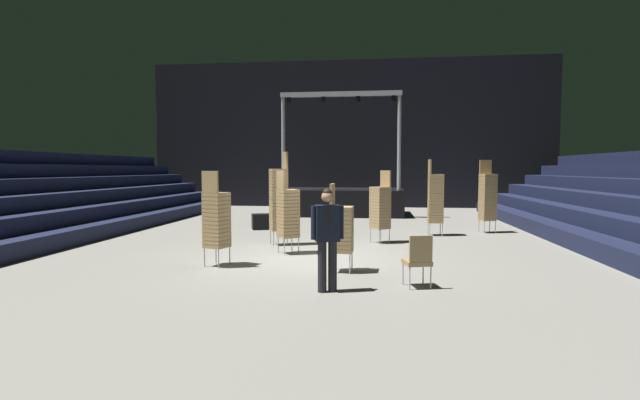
{
  "coord_description": "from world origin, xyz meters",
  "views": [
    {
      "loc": [
        1.51,
        -10.77,
        2.09
      ],
      "look_at": [
        0.28,
        -0.49,
        1.4
      ],
      "focal_mm": 26.17,
      "sensor_mm": 36.0,
      "label": 1
    }
  ],
  "objects_px": {
    "man_with_tie": "(327,233)",
    "chair_stack_mid_centre": "(488,196)",
    "chair_stack_rear_left": "(435,198)",
    "stage_riser": "(343,200)",
    "chair_stack_front_right": "(380,207)",
    "chair_stack_mid_left": "(288,212)",
    "chair_stack_rear_right": "(341,228)",
    "chair_stack_mid_right": "(279,199)",
    "equipment_road_case": "(265,222)",
    "loose_chair_near_man": "(418,258)",
    "chair_stack_front_left": "(216,219)"
  },
  "relations": [
    {
      "from": "man_with_tie",
      "to": "chair_stack_mid_centre",
      "type": "distance_m",
      "value": 9.16
    },
    {
      "from": "man_with_tie",
      "to": "chair_stack_rear_left",
      "type": "height_order",
      "value": "chair_stack_rear_left"
    },
    {
      "from": "stage_riser",
      "to": "chair_stack_mid_centre",
      "type": "xyz_separation_m",
      "value": [
        5.16,
        -5.64,
        0.53
      ]
    },
    {
      "from": "chair_stack_front_right",
      "to": "chair_stack_mid_left",
      "type": "xyz_separation_m",
      "value": [
        -2.28,
        -1.98,
        0.0
      ]
    },
    {
      "from": "chair_stack_front_right",
      "to": "chair_stack_rear_right",
      "type": "distance_m",
      "value": 3.95
    },
    {
      "from": "chair_stack_mid_right",
      "to": "man_with_tie",
      "type": "bearing_deg",
      "value": 175.91
    },
    {
      "from": "stage_riser",
      "to": "equipment_road_case",
      "type": "relative_size",
      "value": 6.08
    },
    {
      "from": "man_with_tie",
      "to": "chair_stack_mid_right",
      "type": "height_order",
      "value": "chair_stack_mid_right"
    },
    {
      "from": "stage_riser",
      "to": "chair_stack_rear_right",
      "type": "bearing_deg",
      "value": -86.08
    },
    {
      "from": "stage_riser",
      "to": "chair_stack_rear_left",
      "type": "relative_size",
      "value": 2.29
    },
    {
      "from": "man_with_tie",
      "to": "chair_stack_rear_right",
      "type": "height_order",
      "value": "chair_stack_rear_right"
    },
    {
      "from": "chair_stack_front_right",
      "to": "stage_riser",
      "type": "bearing_deg",
      "value": -28.68
    },
    {
      "from": "stage_riser",
      "to": "chair_stack_mid_centre",
      "type": "height_order",
      "value": "stage_riser"
    },
    {
      "from": "chair_stack_front_right",
      "to": "chair_stack_rear_right",
      "type": "height_order",
      "value": "chair_stack_front_right"
    },
    {
      "from": "chair_stack_rear_right",
      "to": "loose_chair_near_man",
      "type": "xyz_separation_m",
      "value": [
        1.44,
        -1.14,
        -0.37
      ]
    },
    {
      "from": "stage_riser",
      "to": "chair_stack_rear_right",
      "type": "xyz_separation_m",
      "value": [
        0.83,
        -12.04,
        0.24
      ]
    },
    {
      "from": "chair_stack_mid_right",
      "to": "equipment_road_case",
      "type": "bearing_deg",
      "value": -5.42
    },
    {
      "from": "chair_stack_front_left",
      "to": "chair_stack_mid_right",
      "type": "bearing_deg",
      "value": 95.54
    },
    {
      "from": "man_with_tie",
      "to": "chair_stack_front_left",
      "type": "height_order",
      "value": "chair_stack_front_left"
    },
    {
      "from": "man_with_tie",
      "to": "equipment_road_case",
      "type": "xyz_separation_m",
      "value": [
        -3.01,
        8.03,
        -0.74
      ]
    },
    {
      "from": "chair_stack_front_left",
      "to": "stage_riser",
      "type": "bearing_deg",
      "value": 100.99
    },
    {
      "from": "loose_chair_near_man",
      "to": "chair_stack_front_right",
      "type": "bearing_deg",
      "value": 82.61
    },
    {
      "from": "stage_riser",
      "to": "chair_stack_front_right",
      "type": "xyz_separation_m",
      "value": [
        1.65,
        -8.18,
        0.37
      ]
    },
    {
      "from": "man_with_tie",
      "to": "chair_stack_mid_left",
      "type": "relative_size",
      "value": 0.86
    },
    {
      "from": "stage_riser",
      "to": "equipment_road_case",
      "type": "bearing_deg",
      "value": -112.34
    },
    {
      "from": "man_with_tie",
      "to": "equipment_road_case",
      "type": "relative_size",
      "value": 1.96
    },
    {
      "from": "loose_chair_near_man",
      "to": "stage_riser",
      "type": "bearing_deg",
      "value": 85.36
    },
    {
      "from": "man_with_tie",
      "to": "chair_stack_mid_left",
      "type": "height_order",
      "value": "chair_stack_mid_left"
    },
    {
      "from": "chair_stack_rear_left",
      "to": "chair_stack_rear_right",
      "type": "height_order",
      "value": "chair_stack_rear_left"
    },
    {
      "from": "chair_stack_mid_centre",
      "to": "man_with_tie",
      "type": "bearing_deg",
      "value": 46.14
    },
    {
      "from": "chair_stack_mid_right",
      "to": "equipment_road_case",
      "type": "xyz_separation_m",
      "value": [
        -1.18,
        3.27,
        -1.02
      ]
    },
    {
      "from": "chair_stack_mid_right",
      "to": "chair_stack_rear_left",
      "type": "bearing_deg",
      "value": -87.46
    },
    {
      "from": "chair_stack_front_left",
      "to": "chair_stack_mid_right",
      "type": "relative_size",
      "value": 0.8
    },
    {
      "from": "chair_stack_mid_left",
      "to": "chair_stack_rear_left",
      "type": "xyz_separation_m",
      "value": [
        4.01,
        3.64,
        0.17
      ]
    },
    {
      "from": "loose_chair_near_man",
      "to": "chair_stack_rear_right",
      "type": "bearing_deg",
      "value": 127.09
    },
    {
      "from": "equipment_road_case",
      "to": "chair_stack_front_left",
      "type": "bearing_deg",
      "value": -86.09
    },
    {
      "from": "chair_stack_mid_left",
      "to": "equipment_road_case",
      "type": "relative_size",
      "value": 2.28
    },
    {
      "from": "chair_stack_mid_centre",
      "to": "equipment_road_case",
      "type": "bearing_deg",
      "value": -15.0
    },
    {
      "from": "chair_stack_mid_left",
      "to": "chair_stack_mid_centre",
      "type": "height_order",
      "value": "chair_stack_mid_centre"
    },
    {
      "from": "chair_stack_mid_centre",
      "to": "stage_riser",
      "type": "bearing_deg",
      "value": -62.29
    },
    {
      "from": "chair_stack_rear_left",
      "to": "chair_stack_front_right",
      "type": "bearing_deg",
      "value": -47.64
    },
    {
      "from": "stage_riser",
      "to": "chair_stack_mid_left",
      "type": "xyz_separation_m",
      "value": [
        -0.63,
        -10.16,
        0.37
      ]
    },
    {
      "from": "chair_stack_front_left",
      "to": "loose_chair_near_man",
      "type": "distance_m",
      "value": 4.4
    },
    {
      "from": "chair_stack_mid_centre",
      "to": "equipment_road_case",
      "type": "relative_size",
      "value": 2.66
    },
    {
      "from": "chair_stack_mid_right",
      "to": "chair_stack_rear_left",
      "type": "distance_m",
      "value": 5.09
    },
    {
      "from": "stage_riser",
      "to": "loose_chair_near_man",
      "type": "bearing_deg",
      "value": -80.26
    },
    {
      "from": "chair_stack_mid_left",
      "to": "chair_stack_front_left",
      "type": "bearing_deg",
      "value": -73.23
    },
    {
      "from": "stage_riser",
      "to": "chair_stack_front_left",
      "type": "height_order",
      "value": "stage_riser"
    },
    {
      "from": "chair_stack_front_right",
      "to": "equipment_road_case",
      "type": "relative_size",
      "value": 2.28
    },
    {
      "from": "chair_stack_mid_right",
      "to": "chair_stack_rear_left",
      "type": "relative_size",
      "value": 1.07
    }
  ]
}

